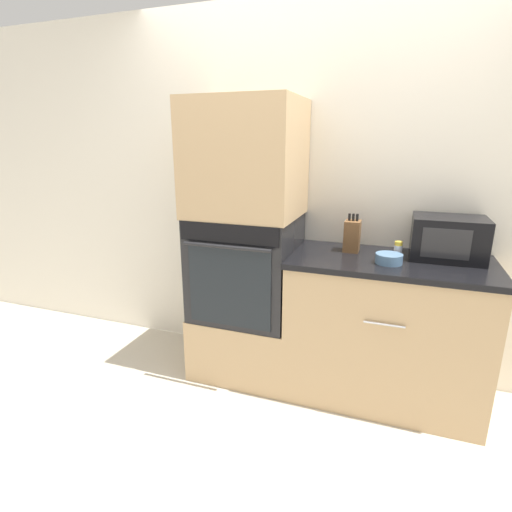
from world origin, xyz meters
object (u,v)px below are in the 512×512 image
object	(u,v)px
microwave	(448,238)
condiment_jar_mid	(349,242)
wall_oven	(246,266)
knife_block	(352,236)
condiment_jar_near	(398,250)
bowl	(389,259)

from	to	relation	value
microwave	condiment_jar_mid	world-z (taller)	microwave
wall_oven	knife_block	world-z (taller)	knife_block
wall_oven	microwave	size ratio (longest dim) A/B	1.70
condiment_jar_mid	condiment_jar_near	bearing A→B (deg)	-33.59
wall_oven	microwave	bearing A→B (deg)	6.15
bowl	condiment_jar_near	size ratio (longest dim) A/B	1.42
bowl	condiment_jar_mid	size ratio (longest dim) A/B	2.42
wall_oven	bowl	size ratio (longest dim) A/B	4.56
bowl	condiment_jar_mid	bearing A→B (deg)	129.60
microwave	condiment_jar_mid	bearing A→B (deg)	170.34
microwave	bowl	size ratio (longest dim) A/B	2.68
microwave	bowl	bearing A→B (deg)	-145.20
microwave	knife_block	distance (m)	0.56
microwave	knife_block	size ratio (longest dim) A/B	1.69
condiment_jar_near	condiment_jar_mid	world-z (taller)	condiment_jar_near
bowl	condiment_jar_near	distance (m)	0.13
knife_block	wall_oven	bearing A→B (deg)	-170.80
microwave	bowl	xyz separation A→B (m)	(-0.32, -0.22, -0.10)
knife_block	bowl	size ratio (longest dim) A/B	1.59
microwave	condiment_jar_near	xyz separation A→B (m)	(-0.27, -0.11, -0.07)
bowl	microwave	bearing A→B (deg)	34.80
condiment_jar_near	condiment_jar_mid	size ratio (longest dim) A/B	1.70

